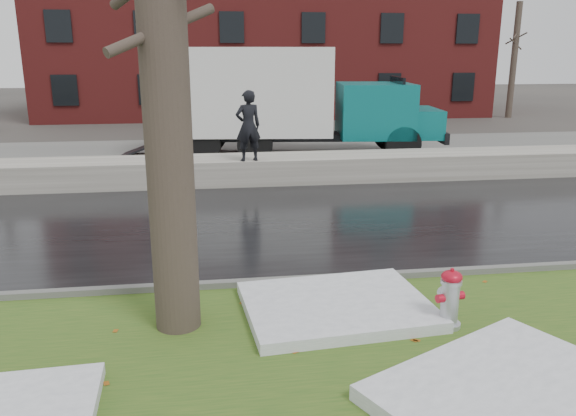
{
  "coord_description": "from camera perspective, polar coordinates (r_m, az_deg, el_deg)",
  "views": [
    {
      "loc": [
        -1.55,
        -7.34,
        3.62
      ],
      "look_at": [
        -0.23,
        2.11,
        1.0
      ],
      "focal_mm": 35.0,
      "sensor_mm": 36.0,
      "label": 1
    }
  ],
  "objects": [
    {
      "name": "ground",
      "position": [
        8.33,
        3.65,
        -10.43
      ],
      "size": [
        120.0,
        120.0,
        0.0
      ],
      "primitive_type": "plane",
      "color": "#47423D",
      "rests_on": "ground"
    },
    {
      "name": "verge",
      "position": [
        7.25,
        5.68,
        -14.52
      ],
      "size": [
        60.0,
        4.5,
        0.04
      ],
      "primitive_type": "cube",
      "color": "#2E521B",
      "rests_on": "ground"
    },
    {
      "name": "road",
      "position": [
        12.48,
        -0.46,
        -1.44
      ],
      "size": [
        60.0,
        7.0,
        0.03
      ],
      "primitive_type": "cube",
      "color": "black",
      "rests_on": "ground"
    },
    {
      "name": "parking_lot",
      "position": [
        20.72,
        -3.54,
        5.3
      ],
      "size": [
        60.0,
        9.0,
        0.03
      ],
      "primitive_type": "cube",
      "color": "slate",
      "rests_on": "ground"
    },
    {
      "name": "curb",
      "position": [
        9.2,
        2.41,
        -7.36
      ],
      "size": [
        60.0,
        0.15,
        0.14
      ],
      "primitive_type": "cube",
      "color": "slate",
      "rests_on": "ground"
    },
    {
      "name": "snowbank",
      "position": [
        16.44,
        -2.37,
        3.96
      ],
      "size": [
        60.0,
        1.6,
        0.75
      ],
      "primitive_type": "cube",
      "color": "#BAB6AA",
      "rests_on": "ground"
    },
    {
      "name": "brick_building",
      "position": [
        37.54,
        -2.62,
        17.44
      ],
      "size": [
        26.0,
        12.0,
        10.0
      ],
      "primitive_type": "cube",
      "color": "maroon",
      "rests_on": "ground"
    },
    {
      "name": "bg_tree_center",
      "position": [
        33.64,
        -16.05,
        14.29
      ],
      "size": [
        1.4,
        1.62,
        6.5
      ],
      "color": "brown",
      "rests_on": "ground"
    },
    {
      "name": "bg_tree_right",
      "position": [
        35.92,
        21.98,
        13.82
      ],
      "size": [
        1.4,
        1.62,
        6.5
      ],
      "color": "brown",
      "rests_on": "ground"
    },
    {
      "name": "fire_hydrant",
      "position": [
        7.92,
        16.14,
        -8.56
      ],
      "size": [
        0.42,
        0.38,
        0.85
      ],
      "rotation": [
        0.0,
        0.0,
        0.2
      ],
      "color": "#ADB1B6",
      "rests_on": "verge"
    },
    {
      "name": "tree",
      "position": [
        7.15,
        -12.62,
        16.67
      ],
      "size": [
        1.38,
        1.59,
        7.52
      ],
      "rotation": [
        0.0,
        0.0,
        0.33
      ],
      "color": "brown",
      "rests_on": "verge"
    },
    {
      "name": "box_truck",
      "position": [
        20.47,
        -0.78,
        10.93
      ],
      "size": [
        11.7,
        3.76,
        3.86
      ],
      "rotation": [
        0.0,
        0.0,
        -0.12
      ],
      "color": "black",
      "rests_on": "ground"
    },
    {
      "name": "worker",
      "position": [
        15.6,
        -4.07,
        8.32
      ],
      "size": [
        0.79,
        0.61,
        1.94
      ],
      "primitive_type": "imported",
      "rotation": [
        0.0,
        0.0,
        3.37
      ],
      "color": "black",
      "rests_on": "snowbank"
    },
    {
      "name": "snow_patch_near",
      "position": [
        8.23,
        4.96,
        -9.89
      ],
      "size": [
        2.77,
        2.23,
        0.16
      ],
      "primitive_type": "cube",
      "rotation": [
        0.0,
        0.0,
        0.09
      ],
      "color": "white",
      "rests_on": "verge"
    },
    {
      "name": "snow_patch_side",
      "position": [
        6.77,
        20.98,
        -16.81
      ],
      "size": [
        3.31,
        2.87,
        0.18
      ],
      "primitive_type": "cube",
      "rotation": [
        0.0,
        0.0,
        0.47
      ],
      "color": "white",
      "rests_on": "verge"
    }
  ]
}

